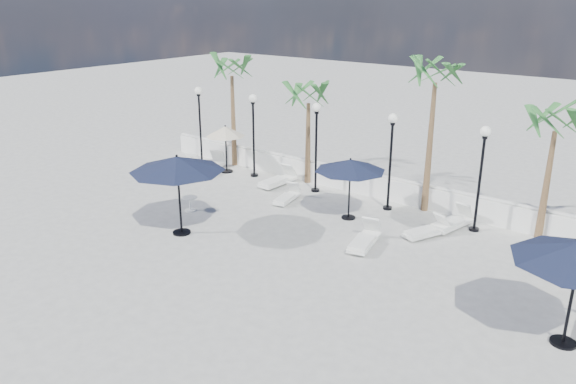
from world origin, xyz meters
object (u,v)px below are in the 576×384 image
Objects in this scene: lounger_2 at (287,197)px; lounger_5 at (452,222)px; parasol_navy_mid at (350,166)px; lounger_1 at (278,180)px; parasol_navy_left at (177,164)px; parasol_cream_small at (225,132)px; lounger_3 at (364,239)px; lounger_4 at (427,231)px; lounger_0 at (212,166)px.

lounger_5 reaches higher than lounger_2.
parasol_navy_mid is (2.97, -0.01, 1.88)m from lounger_2.
parasol_navy_left is at bearing -82.57° from lounger_1.
parasol_navy_left reaches higher than lounger_5.
lounger_5 is at bearing 0.11° from parasol_cream_small.
lounger_3 is 2.43m from lounger_4.
lounger_4 is 0.56× the size of parasol_navy_left.
lounger_0 reaches higher than lounger_3.
lounger_1 is at bearing 127.14° from lounger_2.
parasol_cream_small is (-9.54, 3.29, 1.72)m from lounger_3.
lounger_3 is at bearing -105.50° from lounger_5.
parasol_navy_mid is at bearing -12.24° from lounger_2.
lounger_5 is (0.42, 1.27, 0.02)m from lounger_4.
lounger_1 is 7.12m from lounger_3.
lounger_2 is 0.65× the size of parasol_navy_mid.
parasol_navy_mid is 1.16× the size of parasol_cream_small.
lounger_3 is at bearing -45.84° from parasol_navy_mid.
parasol_cream_small is at bearing 169.30° from parasol_navy_mid.
parasol_navy_left is (0.65, -6.27, 2.31)m from lounger_1.
lounger_3 is 3.74m from lounger_5.
lounger_5 is at bearing 40.55° from parasol_navy_left.
lounger_0 is 5.53m from lounger_2.
lounger_2 is 6.64m from lounger_5.
parasol_cream_small reaches higher than lounger_4.
lounger_0 is 1.09× the size of lounger_1.
lounger_0 is 1.21× the size of lounger_4.
parasol_navy_left is (-5.70, -3.05, 2.32)m from lounger_3.
parasol_cream_small is (0.62, 0.40, 1.69)m from lounger_0.
parasol_navy_left is 7.44m from parasol_cream_small.
lounger_3 is at bearing -25.37° from lounger_1.
lounger_4 is at bearing -10.03° from lounger_2.
parasol_navy_mid reaches higher than lounger_4.
parasol_cream_small is at bearing 148.26° from lounger_3.
parasol_navy_mid reaches higher than lounger_1.
parasol_navy_left reaches higher than parasol_cream_small.
lounger_3 is 1.10× the size of lounger_4.
parasol_navy_mid reaches higher than lounger_5.
parasol_navy_left reaches higher than lounger_2.
lounger_1 is 1.10× the size of lounger_4.
lounger_0 reaches higher than lounger_5.
lounger_3 is at bearing -37.74° from lounger_0.
lounger_4 is (1.31, 2.05, -0.02)m from lounger_3.
lounger_0 is 1.29× the size of lounger_2.
lounger_0 is 3.83m from lounger_1.
parasol_navy_left is 1.24× the size of parasol_navy_mid.
parasol_navy_left is at bearing -127.34° from lounger_5.
parasol_navy_left is (-7.43, -6.36, 2.32)m from lounger_5.
parasol_navy_mid reaches higher than lounger_0.
parasol_cream_small is at bearing -167.79° from lounger_5.
lounger_0 is 0.67× the size of parasol_navy_left.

